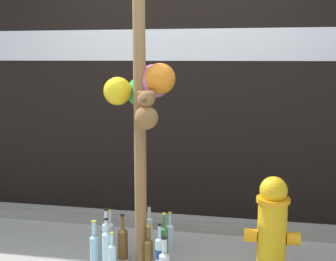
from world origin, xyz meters
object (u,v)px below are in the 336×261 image
object	(u,v)px
bottle_6	(160,253)
bottle_8	(107,249)
fire_hydrant	(272,228)
bottle_0	(123,242)
bottle_10	(111,236)
bottle_2	(149,233)
bottle_3	(112,258)
memorial_post	(143,58)
bottle_11	(170,235)
bottle_7	(94,247)
bottle_9	(149,251)
bottle_4	(106,239)
bottle_5	(164,243)

from	to	relation	value
bottle_6	bottle_8	size ratio (longest dim) A/B	0.92
fire_hydrant	bottle_6	size ratio (longest dim) A/B	2.05
bottle_0	bottle_10	world-z (taller)	bottle_0
bottle_2	bottle_3	size ratio (longest dim) A/B	1.19
memorial_post	fire_hydrant	distance (m)	1.53
bottle_0	bottle_8	xyz separation A→B (m)	(-0.06, -0.22, 0.02)
bottle_2	bottle_11	distance (m)	0.17
bottle_2	bottle_10	distance (m)	0.33
memorial_post	fire_hydrant	bearing A→B (deg)	-5.69
bottle_10	bottle_7	bearing A→B (deg)	-96.62
bottle_2	bottle_8	bearing A→B (deg)	-121.31
memorial_post	bottle_9	distance (m)	1.44
bottle_6	bottle_9	bearing A→B (deg)	151.78
bottle_3	bottle_8	distance (m)	0.11
bottle_3	bottle_8	bearing A→B (deg)	131.14
bottle_11	bottle_6	bearing A→B (deg)	-89.64
bottle_2	bottle_10	world-z (taller)	bottle_2
bottle_8	bottle_0	bearing A→B (deg)	75.06
bottle_8	bottle_11	world-z (taller)	bottle_8
bottle_6	bottle_10	xyz separation A→B (m)	(-0.48, 0.30, -0.03)
fire_hydrant	bottle_10	xyz separation A→B (m)	(-1.29, 0.25, -0.26)
bottle_9	fire_hydrant	bearing A→B (deg)	-0.26
bottle_6	bottle_9	xyz separation A→B (m)	(-0.10, 0.05, -0.01)
bottle_4	bottle_9	distance (m)	0.36
fire_hydrant	bottle_7	distance (m)	1.34
bottle_3	bottle_7	xyz separation A→B (m)	(-0.19, 0.15, 0.01)
bottle_4	bottle_10	distance (m)	0.20
fire_hydrant	bottle_0	bearing A→B (deg)	174.13
bottle_2	bottle_9	distance (m)	0.29
bottle_8	fire_hydrant	bearing A→B (deg)	4.73
bottle_6	bottle_5	bearing A→B (deg)	89.48
bottle_0	bottle_8	bearing A→B (deg)	-104.94
bottle_2	bottle_5	world-z (taller)	bottle_5
memorial_post	bottle_5	world-z (taller)	memorial_post
memorial_post	bottle_2	xyz separation A→B (m)	(-0.01, 0.19, -1.41)
fire_hydrant	bottle_0	distance (m)	1.17
fire_hydrant	bottle_7	bearing A→B (deg)	-178.55
fire_hydrant	bottle_11	xyz separation A→B (m)	(-0.81, 0.35, -0.26)
bottle_3	bottle_6	distance (m)	0.35
bottle_5	bottle_8	size ratio (longest dim) A/B	0.99
bottle_2	bottle_5	distance (m)	0.24
fire_hydrant	bottle_8	size ratio (longest dim) A/B	1.88
fire_hydrant	bottle_11	size ratio (longest dim) A/B	2.34
fire_hydrant	bottle_7	size ratio (longest dim) A/B	2.15
bottle_2	bottle_3	xyz separation A→B (m)	(-0.16, -0.46, -0.03)
fire_hydrant	bottle_9	distance (m)	0.94
memorial_post	bottle_8	xyz separation A→B (m)	(-0.24, -0.19, -1.41)
fire_hydrant	bottle_9	bearing A→B (deg)	179.74
memorial_post	bottle_5	distance (m)	1.42
bottle_5	bottle_8	xyz separation A→B (m)	(-0.39, -0.21, 0.00)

